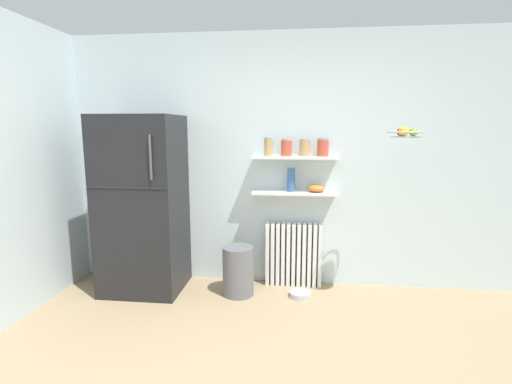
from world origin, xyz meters
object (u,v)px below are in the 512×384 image
shelf_bowl (316,188)px  trash_bin (238,271)px  hanging_fruit_basket (405,133)px  radiator (294,255)px  storage_jar_3 (323,147)px  pet_food_bowl (300,294)px  vase (291,180)px  storage_jar_1 (286,148)px  storage_jar_2 (305,148)px  refrigerator (143,205)px  storage_jar_0 (268,147)px

shelf_bowl → trash_bin: shelf_bowl is taller
hanging_fruit_basket → shelf_bowl: bearing=149.6°
radiator → storage_jar_3: size_ratio=3.74×
storage_jar_3 → pet_food_bowl: size_ratio=0.85×
vase → pet_food_bowl: vase is taller
storage_jar_1 → storage_jar_2: 0.18m
refrigerator → shelf_bowl: refrigerator is taller
refrigerator → shelf_bowl: bearing=7.2°
storage_jar_2 → radiator: bearing=161.6°
storage_jar_2 → storage_jar_0: bearing=180.0°
storage_jar_2 → storage_jar_3: 0.18m
storage_jar_2 → pet_food_bowl: (-0.01, -0.25, -1.43)m
trash_bin → pet_food_bowl: 0.66m
hanging_fruit_basket → refrigerator: bearing=175.3°
trash_bin → hanging_fruit_basket: (1.48, -0.16, 1.36)m
vase → hanging_fruit_basket: (0.97, -0.42, 0.48)m
storage_jar_1 → pet_food_bowl: 1.46m
storage_jar_2 → trash_bin: bearing=-157.4°
storage_jar_0 → storage_jar_2: storage_jar_0 is taller
storage_jar_0 → shelf_bowl: (0.49, 0.00, -0.41)m
trash_bin → hanging_fruit_basket: bearing=-6.1°
vase → trash_bin: (-0.51, -0.26, -0.89)m
storage_jar_2 → pet_food_bowl: storage_jar_2 is taller
vase → pet_food_bowl: 1.14m
radiator → trash_bin: 0.62m
storage_jar_2 → hanging_fruit_basket: hanging_fruit_basket is taller
shelf_bowl → hanging_fruit_basket: size_ratio=0.57×
radiator → shelf_bowl: 0.75m
storage_jar_3 → shelf_bowl: size_ratio=1.05×
shelf_bowl → trash_bin: size_ratio=0.35×
storage_jar_1 → trash_bin: size_ratio=0.35×
storage_jar_1 → storage_jar_2: bearing=0.0°
vase → shelf_bowl: 0.27m
radiator → vase: 0.80m
refrigerator → storage_jar_0: size_ratio=9.73×
storage_jar_3 → trash_bin: (-0.81, -0.26, -1.21)m
trash_bin → storage_jar_1: bearing=30.1°
storage_jar_3 → shelf_bowl: 0.41m
hanging_fruit_basket → storage_jar_1: bearing=157.7°
radiator → pet_food_bowl: 0.43m
vase → shelf_bowl: bearing=0.0°
storage_jar_2 → storage_jar_3: storage_jar_3 is taller
storage_jar_1 → shelf_bowl: storage_jar_1 is taller
refrigerator → vase: 1.52m
refrigerator → pet_food_bowl: (1.60, -0.03, -0.86)m
shelf_bowl → hanging_fruit_basket: bearing=-30.4°
storage_jar_3 → vase: size_ratio=0.75×
vase → storage_jar_2: bearing=0.0°
storage_jar_1 → vase: storage_jar_1 is taller
pet_food_bowl → storage_jar_1: bearing=123.3°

